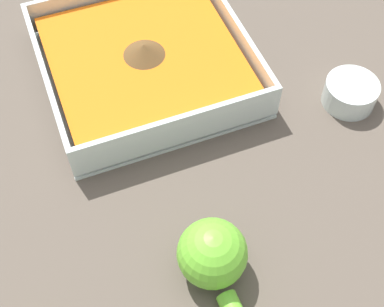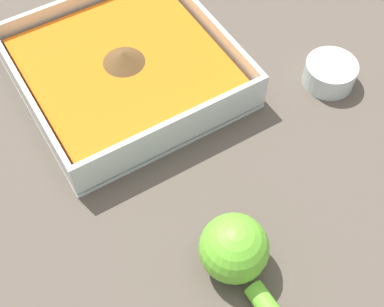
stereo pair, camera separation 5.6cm
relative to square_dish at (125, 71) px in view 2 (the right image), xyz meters
The scene contains 4 objects.
ground_plane 0.04m from the square_dish, 55.95° to the right, with size 4.00×4.00×0.00m, color brown.
square_dish is the anchor object (origin of this frame).
spice_bowl 0.24m from the square_dish, 31.32° to the right, with size 0.06×0.06×0.03m.
lemon_squeezer 0.28m from the square_dish, 94.27° to the right, with size 0.07×0.22×0.07m.
Camera 2 is at (-0.18, -0.39, 0.49)m, focal length 50.00 mm.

